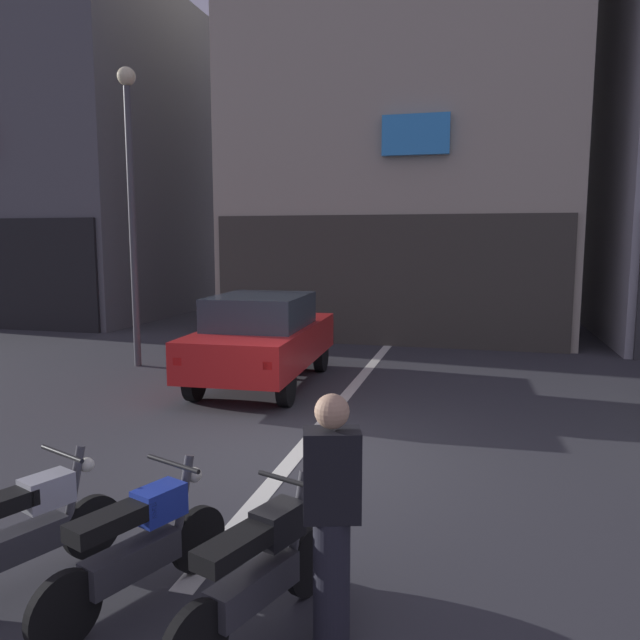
# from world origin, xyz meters

# --- Properties ---
(ground_plane) EXTENTS (120.00, 120.00, 0.00)m
(ground_plane) POSITION_xyz_m (0.00, 0.00, 0.00)
(ground_plane) COLOR #333338
(lane_centre_line) EXTENTS (0.20, 18.00, 0.01)m
(lane_centre_line) POSITION_xyz_m (0.00, 6.00, 0.00)
(lane_centre_line) COLOR silver
(lane_centre_line) RESTS_ON ground
(building_corner_left) EXTENTS (9.02, 8.64, 10.85)m
(building_corner_left) POSITION_xyz_m (-12.43, 12.14, 5.41)
(building_corner_left) COLOR #56565B
(building_corner_left) RESTS_ON ground
(building_mid_block) EXTENTS (9.00, 8.59, 18.21)m
(building_mid_block) POSITION_xyz_m (-0.11, 12.14, 9.09)
(building_mid_block) COLOR #B2A893
(building_mid_block) RESTS_ON ground
(car_red_crossing_near) EXTENTS (1.92, 4.16, 1.64)m
(car_red_crossing_near) POSITION_xyz_m (-1.60, 3.29, 0.89)
(car_red_crossing_near) COLOR black
(car_red_crossing_near) RESTS_ON ground
(car_black_down_street) EXTENTS (2.08, 4.23, 1.64)m
(car_black_down_street) POSITION_xyz_m (1.11, 10.34, 0.89)
(car_black_down_street) COLOR black
(car_black_down_street) RESTS_ON ground
(street_lamp) EXTENTS (0.36, 0.36, 5.95)m
(street_lamp) POSITION_xyz_m (-4.70, 4.22, 3.69)
(street_lamp) COLOR #47474C
(street_lamp) RESTS_ON ground
(motorcycle_silver_row_leftmost) EXTENTS (0.74, 1.58, 0.98)m
(motorcycle_silver_row_leftmost) POSITION_xyz_m (-1.16, -3.21, 0.46)
(motorcycle_silver_row_leftmost) COLOR black
(motorcycle_silver_row_leftmost) RESTS_ON ground
(motorcycle_blue_row_left_mid) EXTENTS (0.72, 1.58, 0.98)m
(motorcycle_blue_row_left_mid) POSITION_xyz_m (-0.21, -3.19, 0.46)
(motorcycle_blue_row_left_mid) COLOR black
(motorcycle_blue_row_left_mid) RESTS_ON ground
(motorcycle_black_row_centre) EXTENTS (0.71, 1.59, 0.98)m
(motorcycle_black_row_centre) POSITION_xyz_m (0.74, -3.28, 0.46)
(motorcycle_black_row_centre) COLOR black
(motorcycle_black_row_centre) RESTS_ON ground
(person_by_motorcycles) EXTENTS (0.41, 0.31, 1.67)m
(person_by_motorcycles) POSITION_xyz_m (1.22, -3.27, 0.86)
(person_by_motorcycles) COLOR #23232D
(person_by_motorcycles) RESTS_ON ground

